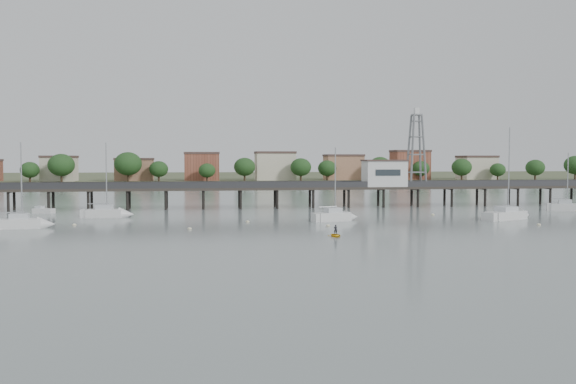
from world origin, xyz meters
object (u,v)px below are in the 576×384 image
(lattice_tower, at_px, (416,151))
(sailboat_b, at_px, (112,213))
(pier, at_px, (258,188))
(white_tender, at_px, (43,211))
(sailboat_a, at_px, (28,223))
(yellow_dinghy, at_px, (336,236))
(sailboat_e, at_px, (570,207))
(sailboat_c, at_px, (339,216))
(sailboat_d, at_px, (513,215))

(lattice_tower, relative_size, sailboat_b, 1.22)
(lattice_tower, bearing_deg, pier, -180.00)
(pier, xyz_separation_m, white_tender, (-38.09, -6.75, -3.36))
(pier, bearing_deg, sailboat_a, -137.95)
(lattice_tower, xyz_separation_m, yellow_dinghy, (-26.29, -46.12, -11.10))
(sailboat_a, bearing_deg, white_tender, 90.68)
(white_tender, bearing_deg, sailboat_b, -14.66)
(sailboat_e, xyz_separation_m, sailboat_a, (-90.28, -16.78, -0.01))
(pier, bearing_deg, yellow_dinghy, -83.56)
(sailboat_c, relative_size, yellow_dinghy, 4.93)
(white_tender, bearing_deg, pier, 31.10)
(sailboat_c, xyz_separation_m, yellow_dinghy, (-4.72, -19.44, -0.65))
(sailboat_b, xyz_separation_m, sailboat_c, (35.26, -10.76, 0.01))
(sailboat_b, relative_size, sailboat_d, 0.83)
(sailboat_e, distance_m, sailboat_c, 47.50)
(sailboat_a, bearing_deg, yellow_dinghy, -28.44)
(sailboat_d, bearing_deg, lattice_tower, 76.49)
(sailboat_e, distance_m, yellow_dinghy, 59.75)
(pier, bearing_deg, sailboat_e, -14.40)
(sailboat_e, bearing_deg, white_tender, -159.91)
(pier, distance_m, sailboat_a, 46.55)
(sailboat_a, xyz_separation_m, white_tender, (-3.60, 24.36, -0.21))
(sailboat_e, height_order, yellow_dinghy, sailboat_e)
(white_tender, bearing_deg, sailboat_a, -60.55)
(sailboat_a, bearing_deg, sailboat_d, -5.13)
(sailboat_d, xyz_separation_m, sailboat_a, (-72.13, -3.27, 0.01))
(pier, distance_m, sailboat_d, 46.92)
(sailboat_a, relative_size, yellow_dinghy, 5.16)
(lattice_tower, distance_m, sailboat_d, 30.37)
(sailboat_d, bearing_deg, sailboat_e, 10.72)
(lattice_tower, relative_size, sailboat_d, 1.02)
(yellow_dinghy, bearing_deg, lattice_tower, 59.71)
(lattice_tower, relative_size, white_tender, 3.95)
(sailboat_b, distance_m, sailboat_a, 17.74)
(pier, bearing_deg, lattice_tower, 0.00)
(pier, relative_size, white_tender, 38.20)
(sailboat_b, xyz_separation_m, sailboat_e, (81.12, 1.60, 0.01))
(pier, xyz_separation_m, yellow_dinghy, (5.21, -46.12, -3.79))
(yellow_dinghy, bearing_deg, sailboat_e, 31.55)
(sailboat_d, xyz_separation_m, yellow_dinghy, (-32.43, -18.28, -0.63))
(pier, xyz_separation_m, sailboat_d, (37.64, -27.84, -3.16))
(sailboat_a, xyz_separation_m, sailboat_c, (44.41, 4.42, 0.00))
(lattice_tower, height_order, sailboat_b, lattice_tower)
(lattice_tower, bearing_deg, sailboat_c, -128.95)
(sailboat_b, xyz_separation_m, white_tender, (-12.76, 9.17, -0.21))
(sailboat_d, bearing_deg, pier, 117.56)
(sailboat_d, height_order, white_tender, sailboat_d)
(sailboat_e, xyz_separation_m, sailboat_c, (-45.87, -12.36, -0.00))
(white_tender, xyz_separation_m, yellow_dinghy, (43.29, -39.37, -0.44))
(pier, relative_size, sailboat_b, 11.79)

